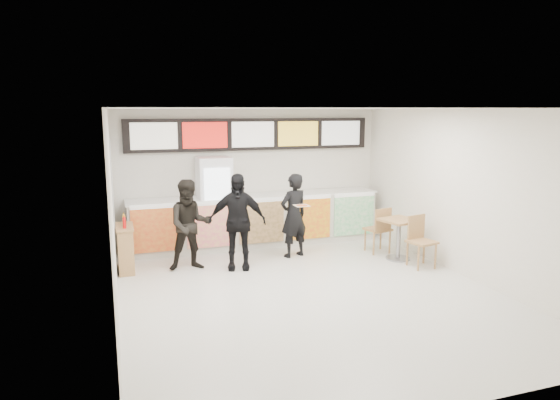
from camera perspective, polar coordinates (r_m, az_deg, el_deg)
name	(u,v)px	position (r m, az deg, el deg)	size (l,w,h in m)	color
floor	(308,293)	(8.41, 3.27, -10.51)	(7.00, 7.00, 0.00)	beige
ceiling	(310,109)	(7.87, 3.50, 10.38)	(7.00, 7.00, 0.00)	white
wall_back	(252,176)	(11.29, -3.25, 2.71)	(6.00, 6.00, 0.00)	silver
wall_left	(113,216)	(7.44, -18.59, -1.76)	(7.00, 7.00, 0.00)	silver
wall_right	(465,194)	(9.53, 20.38, 0.67)	(7.00, 7.00, 0.00)	silver
service_counter	(257,220)	(11.06, -2.64, -2.33)	(5.56, 0.77, 1.14)	silver
menu_board	(252,134)	(11.12, -3.18, 7.51)	(5.50, 0.14, 0.70)	black
drinks_fridge	(215,204)	(10.78, -7.47, -0.41)	(0.70, 0.67, 2.00)	white
mirror_panel	(112,177)	(9.82, -18.66, 2.52)	(0.01, 2.00, 1.50)	#B2B7BF
customer_main	(294,215)	(10.16, 1.57, -1.78)	(0.63, 0.41, 1.72)	black
customer_left	(190,225)	(9.50, -10.24, -2.82)	(0.83, 0.65, 1.72)	black
customer_mid	(237,222)	(9.40, -4.92, -2.47)	(1.07, 0.45, 1.83)	black
pizza_slice	(302,205)	(9.69, 2.50, -0.60)	(0.36, 0.36, 0.02)	beige
cafe_table	(399,232)	(10.31, 13.42, -3.53)	(0.85, 1.74, 0.98)	tan
condiment_ledge	(126,248)	(9.78, -17.23, -5.26)	(0.31, 0.77, 1.03)	tan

